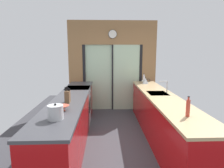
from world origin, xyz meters
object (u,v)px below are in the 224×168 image
Objects in this scene: stock_pot at (56,112)px; soap_bottle_near at (188,108)px; knife_block at (67,97)px; soap_bottle_far at (144,79)px; mixing_bowl at (62,108)px; oven_range at (78,106)px; kettle at (145,81)px.

soap_bottle_near is at bearing 1.36° from stock_pot.
soap_bottle_far is (1.78, 2.17, -0.00)m from knife_block.
stock_pot is 0.76× the size of soap_bottle_near.
mixing_bowl is 0.45m from knife_block.
knife_block reaches higher than oven_range.
mixing_bowl reaches higher than oven_range.
mixing_bowl is at bearing -89.98° from knife_block.
kettle is at bearing 89.96° from soap_bottle_near.
soap_bottle_near reaches higher than oven_range.
knife_block is at bearing 90.01° from stock_pot.
stock_pot is (0.00, -0.38, 0.05)m from mixing_bowl.
soap_bottle_far is (1.78, 2.61, 0.06)m from mixing_bowl.
kettle is 0.98× the size of soap_bottle_far.
mixing_bowl is 0.38m from stock_pot.
knife_block is 1.16× the size of kettle.
mixing_bowl is 1.01× the size of stock_pot.
stock_pot is at bearing -122.70° from kettle.
soap_bottle_near is (1.78, -0.34, 0.08)m from mixing_bowl.
oven_range is 2.31m from stock_pot.
mixing_bowl is 0.89× the size of kettle.
soap_bottle_near is at bearing -50.66° from oven_range.
knife_block is 2.64m from kettle.
stock_pot is at bearing -120.74° from soap_bottle_far.
knife_block is 1.00× the size of soap_bottle_near.
knife_block is at bearing 156.21° from soap_bottle_near.
oven_range is 1.92m from mixing_bowl.
soap_bottle_far is at bearing 50.58° from knife_block.
soap_bottle_far is at bearing 90.00° from soap_bottle_near.
knife_block reaches higher than mixing_bowl.
soap_bottle_near reaches higher than kettle.
oven_range is 4.25× the size of stock_pot.
mixing_bowl is 0.77× the size of knife_block.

